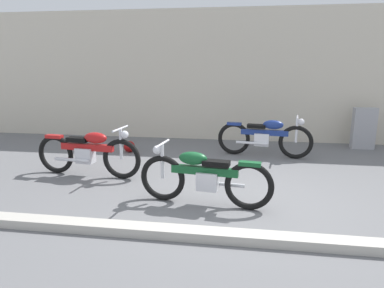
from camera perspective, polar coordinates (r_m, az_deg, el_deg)
The scene contains 8 objects.
ground_plane at distance 5.57m, azimuth 7.17°, elevation -9.03°, with size 40.00×40.00×0.00m, color slate.
building_wall at distance 9.73m, azimuth 8.26°, elevation 11.03°, with size 18.00×0.30×3.53m, color beige.
curb_strip at distance 4.33m, azimuth 6.67°, elevation -14.91°, with size 18.00×0.24×0.12m, color #B7B2A8.
stone_marker at distance 9.63m, azimuth 26.44°, elevation 2.30°, with size 0.55×0.20×1.04m, color #9E9EA3.
helmet at distance 8.51m, azimuth -10.28°, elevation -0.41°, with size 0.27×0.27×0.27m, color maroon.
motorcycle_red at distance 6.80m, azimuth -16.71°, elevation -1.29°, with size 2.14×0.60×0.96m.
motorcycle_blue at distance 8.07m, azimuth 11.94°, elevation 1.19°, with size 2.14×0.60×0.97m.
motorcycle_green at distance 5.19m, azimuth 1.87°, elevation -5.37°, with size 2.05×0.57×0.92m.
Camera 1 is at (0.09, -5.16, 2.08)m, focal length 32.38 mm.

